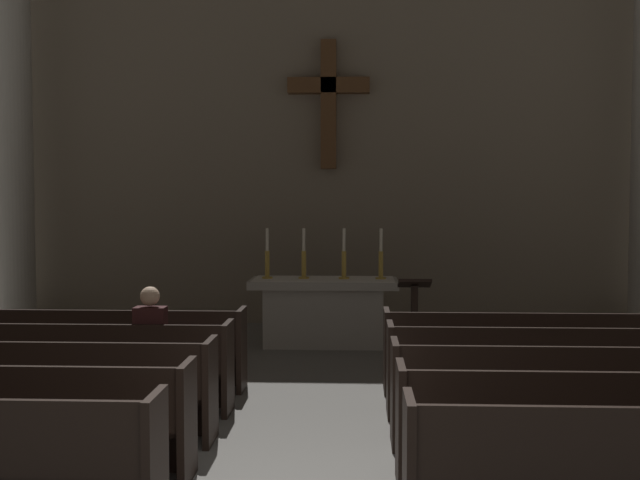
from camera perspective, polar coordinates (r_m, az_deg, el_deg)
name	(u,v)px	position (r m, az deg, el deg)	size (l,w,h in m)	color
pew_left_row_3	(37,389)	(7.83, -19.63, -10.06)	(3.25, 0.50, 0.95)	black
pew_left_row_4	(75,366)	(8.72, -17.15, -8.66)	(3.25, 0.50, 0.95)	black
pew_left_row_5	(105,348)	(9.63, -15.16, -7.50)	(3.25, 0.50, 0.95)	black
pew_right_row_2	(610,428)	(6.60, 20.11, -12.54)	(3.25, 0.50, 0.95)	black
pew_right_row_3	(575,396)	(7.52, 17.82, -10.58)	(3.25, 0.50, 0.95)	black
pew_right_row_4	(548,371)	(8.44, 16.06, -9.03)	(3.25, 0.50, 0.95)	black
pew_right_row_5	(527,352)	(9.38, 14.66, -7.78)	(3.25, 0.50, 0.95)	black
column_left_fourth	(15,164)	(14.07, -21.04, 5.09)	(0.88, 0.88, 5.70)	#ADA89E
altar	(324,310)	(11.94, 0.28, -5.06)	(2.20, 0.90, 1.01)	#A8A399
candlestick_outer_left	(267,262)	(11.92, -3.81, -1.59)	(0.16, 0.16, 0.75)	#B79338
candlestick_inner_left	(304,262)	(11.87, -1.17, -1.60)	(0.16, 0.16, 0.75)	#B79338
candlestick_inner_right	(344,262)	(11.85, 1.73, -1.61)	(0.16, 0.16, 0.75)	#B79338
candlestick_outer_right	(381,262)	(11.85, 4.39, -1.62)	(0.16, 0.16, 0.75)	#B79338
apse_with_cross	(329,126)	(14.05, 0.66, 8.17)	(11.23, 0.51, 6.92)	gray
lectern	(414,323)	(10.77, 6.78, -5.91)	(0.44, 0.36, 1.15)	black
lone_worshipper	(153,346)	(8.48, -11.92, -7.44)	(0.32, 0.43, 1.32)	#26262B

